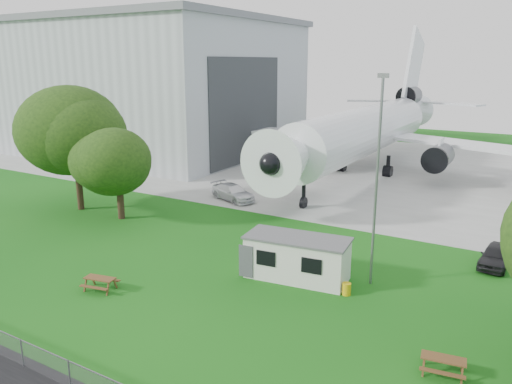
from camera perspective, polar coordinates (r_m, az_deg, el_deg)
The scene contains 13 objects.
ground at distance 29.16m, azimuth -6.91°, elevation -11.29°, with size 160.00×160.00×0.00m, color #227219.
concrete_apron at distance 62.15m, azimuth 14.85°, elevation 2.38°, with size 120.00×46.00×0.03m, color #B7B7B2.
hangar at distance 78.45m, azimuth -13.40°, elevation 11.87°, with size 43.00×31.00×18.55m.
airliner at distance 59.82m, azimuth 12.75°, elevation 7.16°, with size 46.36×47.73×17.69m.
site_cabin at distance 30.27m, azimuth 4.73°, elevation -7.50°, with size 6.89×3.42×2.62m.
picnic_west at distance 30.55m, azimuth -17.32°, elevation -10.63°, with size 1.80×1.50×0.76m, color brown, non-canonical shape.
picnic_east at distance 23.64m, azimuth 20.48°, elevation -18.88°, with size 1.80×1.50×0.76m, color brown, non-canonical shape.
fence at distance 23.42m, azimuth -22.02°, elevation -19.39°, with size 58.00×0.04×1.30m, color gray.
lamp_mast at distance 28.80m, azimuth 13.60°, elevation 0.78°, with size 0.16×0.16×12.00m, color slate.
tree_west_big at distance 45.67m, azimuth -20.08°, elevation 6.72°, with size 9.50×9.50×11.85m.
tree_west_small at distance 42.16m, azimuth -15.52°, elevation 3.27°, with size 7.01×7.01×8.28m.
car_ne_hatch at distance 35.55m, azimuth 25.71°, elevation -6.61°, with size 1.65×4.09×1.39m, color black.
car_apron_van at distance 47.11m, azimuth -2.65°, elevation -0.07°, with size 2.08×5.11×1.48m, color white.
Camera 1 is at (16.21, -20.64, 12.71)m, focal length 35.00 mm.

